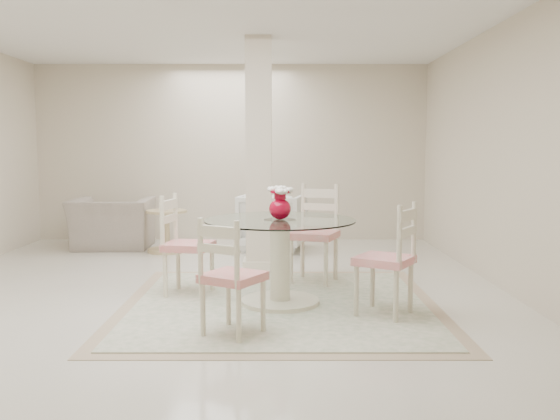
{
  "coord_description": "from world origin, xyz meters",
  "views": [
    {
      "loc": [
        0.74,
        -5.69,
        1.42
      ],
      "look_at": [
        0.75,
        -0.2,
        0.85
      ],
      "focal_mm": 38.0,
      "sensor_mm": 36.0,
      "label": 1
    }
  ],
  "objects_px": {
    "armchair_white": "(273,221)",
    "dining_chair_south": "(228,269)",
    "dining_table": "(280,262)",
    "side_table": "(167,233)",
    "column": "(259,155)",
    "recliner_taupe": "(113,223)",
    "red_vase": "(280,203)",
    "dining_chair_east": "(392,251)",
    "dining_chair_west": "(182,237)",
    "dining_chair_north": "(316,226)"
  },
  "relations": [
    {
      "from": "red_vase",
      "to": "side_table",
      "type": "xyz_separation_m",
      "value": [
        -1.56,
        2.79,
        -0.67
      ]
    },
    {
      "from": "armchair_white",
      "to": "dining_chair_south",
      "type": "bearing_deg",
      "value": 97.83
    },
    {
      "from": "dining_chair_north",
      "to": "dining_chair_west",
      "type": "xyz_separation_m",
      "value": [
        -1.33,
        -0.58,
        -0.04
      ]
    },
    {
      "from": "side_table",
      "to": "dining_table",
      "type": "bearing_deg",
      "value": -60.83
    },
    {
      "from": "dining_table",
      "to": "armchair_white",
      "type": "relative_size",
      "value": 1.55
    },
    {
      "from": "column",
      "to": "dining_chair_south",
      "type": "relative_size",
      "value": 2.69
    },
    {
      "from": "dining_chair_south",
      "to": "recliner_taupe",
      "type": "xyz_separation_m",
      "value": [
        -2.0,
        4.04,
        -0.17
      ]
    },
    {
      "from": "column",
      "to": "dining_chair_west",
      "type": "distance_m",
      "value": 1.7
    },
    {
      "from": "dining_chair_east",
      "to": "dining_chair_west",
      "type": "bearing_deg",
      "value": -80.36
    },
    {
      "from": "dining_table",
      "to": "dining_chair_west",
      "type": "bearing_deg",
      "value": 158.74
    },
    {
      "from": "dining_chair_south",
      "to": "side_table",
      "type": "relative_size",
      "value": 1.73
    },
    {
      "from": "column",
      "to": "dining_chair_south",
      "type": "xyz_separation_m",
      "value": [
        -0.14,
        -2.64,
        -0.82
      ]
    },
    {
      "from": "armchair_white",
      "to": "dining_table",
      "type": "bearing_deg",
      "value": 103.97
    },
    {
      "from": "column",
      "to": "dining_chair_south",
      "type": "bearing_deg",
      "value": -93.09
    },
    {
      "from": "column",
      "to": "side_table",
      "type": "distance_m",
      "value": 2.02
    },
    {
      "from": "dining_chair_north",
      "to": "side_table",
      "type": "xyz_separation_m",
      "value": [
        -1.94,
        1.84,
        -0.34
      ]
    },
    {
      "from": "dining_chair_north",
      "to": "dining_chair_west",
      "type": "bearing_deg",
      "value": -135.83
    },
    {
      "from": "dining_chair_north",
      "to": "dining_chair_south",
      "type": "xyz_separation_m",
      "value": [
        -0.77,
        -1.89,
        -0.08
      ]
    },
    {
      "from": "dining_table",
      "to": "side_table",
      "type": "relative_size",
      "value": 2.35
    },
    {
      "from": "dining_chair_south",
      "to": "recliner_taupe",
      "type": "relative_size",
      "value": 0.91
    },
    {
      "from": "dining_chair_north",
      "to": "dining_chair_east",
      "type": "bearing_deg",
      "value": -46.88
    },
    {
      "from": "recliner_taupe",
      "to": "armchair_white",
      "type": "height_order",
      "value": "armchair_white"
    },
    {
      "from": "red_vase",
      "to": "recliner_taupe",
      "type": "xyz_separation_m",
      "value": [
        -2.39,
        3.11,
        -0.58
      ]
    },
    {
      "from": "dining_table",
      "to": "dining_chair_south",
      "type": "relative_size",
      "value": 1.36
    },
    {
      "from": "dining_chair_west",
      "to": "dining_chair_south",
      "type": "height_order",
      "value": "dining_chair_west"
    },
    {
      "from": "armchair_white",
      "to": "side_table",
      "type": "bearing_deg",
      "value": 19.98
    },
    {
      "from": "red_vase",
      "to": "side_table",
      "type": "relative_size",
      "value": 0.52
    },
    {
      "from": "dining_table",
      "to": "armchair_white",
      "type": "bearing_deg",
      "value": 91.9
    },
    {
      "from": "recliner_taupe",
      "to": "side_table",
      "type": "distance_m",
      "value": 0.9
    },
    {
      "from": "dining_table",
      "to": "dining_chair_east",
      "type": "distance_m",
      "value": 1.03
    },
    {
      "from": "dining_chair_south",
      "to": "recliner_taupe",
      "type": "bearing_deg",
      "value": -32.81
    },
    {
      "from": "side_table",
      "to": "dining_chair_east",
      "type": "bearing_deg",
      "value": -51.89
    },
    {
      "from": "side_table",
      "to": "recliner_taupe",
      "type": "bearing_deg",
      "value": 159.17
    },
    {
      "from": "dining_table",
      "to": "dining_chair_east",
      "type": "xyz_separation_m",
      "value": [
        0.94,
        -0.39,
        0.16
      ]
    },
    {
      "from": "column",
      "to": "dining_chair_east",
      "type": "xyz_separation_m",
      "value": [
        1.19,
        -2.1,
        -0.79
      ]
    },
    {
      "from": "red_vase",
      "to": "column",
      "type": "bearing_deg",
      "value": 98.31
    },
    {
      "from": "red_vase",
      "to": "side_table",
      "type": "height_order",
      "value": "red_vase"
    },
    {
      "from": "red_vase",
      "to": "dining_chair_south",
      "type": "bearing_deg",
      "value": -112.67
    },
    {
      "from": "dining_chair_west",
      "to": "dining_table",
      "type": "bearing_deg",
      "value": -100.81
    },
    {
      "from": "dining_chair_north",
      "to": "side_table",
      "type": "height_order",
      "value": "dining_chair_north"
    },
    {
      "from": "recliner_taupe",
      "to": "armchair_white",
      "type": "bearing_deg",
      "value": 175.54
    },
    {
      "from": "red_vase",
      "to": "dining_chair_east",
      "type": "relative_size",
      "value": 0.28
    },
    {
      "from": "column",
      "to": "side_table",
      "type": "relative_size",
      "value": 4.66
    },
    {
      "from": "dining_table",
      "to": "dining_chair_north",
      "type": "bearing_deg",
      "value": 68.05
    },
    {
      "from": "dining_chair_north",
      "to": "side_table",
      "type": "relative_size",
      "value": 1.98
    },
    {
      "from": "dining_chair_east",
      "to": "armchair_white",
      "type": "height_order",
      "value": "dining_chair_east"
    },
    {
      "from": "armchair_white",
      "to": "column",
      "type": "bearing_deg",
      "value": 95.51
    },
    {
      "from": "dining_chair_south",
      "to": "column",
      "type": "bearing_deg",
      "value": -62.25
    },
    {
      "from": "column",
      "to": "dining_table",
      "type": "xyz_separation_m",
      "value": [
        0.25,
        -1.7,
        -0.95
      ]
    },
    {
      "from": "column",
      "to": "armchair_white",
      "type": "bearing_deg",
      "value": 83.44
    }
  ]
}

